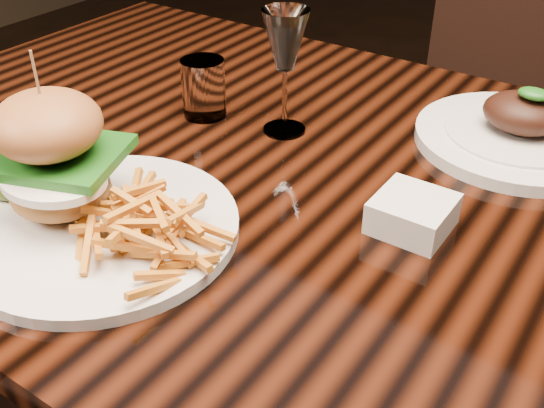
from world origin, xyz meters
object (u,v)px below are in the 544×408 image
Objects in this scene: far_dish at (518,133)px; chair_far at (507,96)px; burger_plate at (88,193)px; dining_table at (349,235)px; wine_glass at (285,44)px.

chair_far is (-0.17, 0.65, -0.23)m from far_dish.
chair_far is at bearing 72.94° from burger_plate.
wine_glass is (-0.16, 0.08, 0.21)m from dining_table.
chair_far is (0.18, 1.14, -0.26)m from burger_plate.
chair_far reaches higher than wine_glass.
chair_far is at bearing 91.97° from dining_table.
burger_plate reaches higher than chair_far.
wine_glass is at bearing 74.17° from burger_plate.
far_dish is at bearing 46.50° from burger_plate.
burger_plate is 1.19m from chair_far.
dining_table is 0.35m from burger_plate.
dining_table is at bearing -95.17° from chair_far.
burger_plate is at bearing -129.16° from dining_table.
dining_table is 8.77× the size of wine_glass.
dining_table is 0.90m from chair_far.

